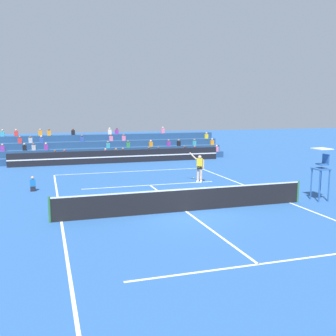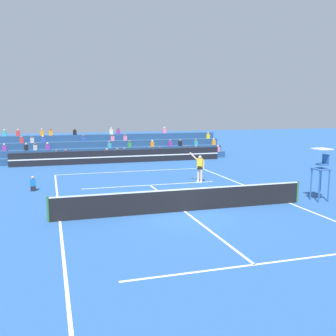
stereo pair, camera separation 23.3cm
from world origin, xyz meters
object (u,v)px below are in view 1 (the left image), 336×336
object	(u,v)px
ball_kid_courtside	(33,185)
tennis_ball	(194,178)
umpire_chair	(322,167)
tennis_player	(199,167)

from	to	relation	value
ball_kid_courtside	tennis_ball	world-z (taller)	ball_kid_courtside
ball_kid_courtside	umpire_chair	bearing A→B (deg)	-25.78
umpire_chair	ball_kid_courtside	size ratio (longest dim) A/B	3.16
umpire_chair	ball_kid_courtside	xyz separation A→B (m)	(-14.06, 6.79, -1.39)
tennis_player	tennis_ball	distance (m)	1.64
umpire_chair	tennis_player	size ratio (longest dim) A/B	1.17
tennis_player	tennis_ball	bearing A→B (deg)	84.09
ball_kid_courtside	tennis_ball	distance (m)	10.21
umpire_chair	ball_kid_courtside	distance (m)	15.68
tennis_player	ball_kid_courtside	bearing A→B (deg)	178.12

